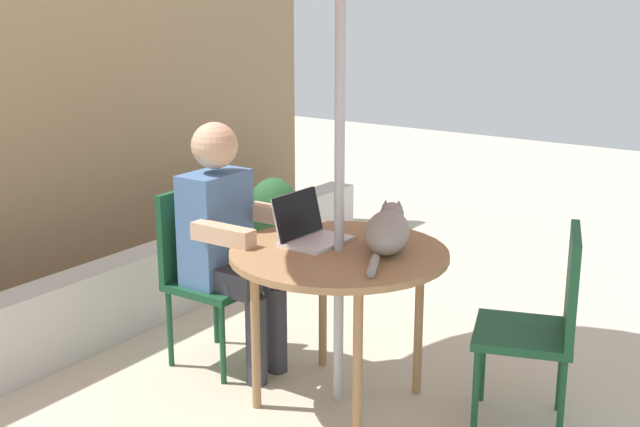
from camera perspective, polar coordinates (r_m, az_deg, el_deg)
name	(u,v)px	position (r m, az deg, el deg)	size (l,w,h in m)	color
ground_plane	(338,399)	(3.88, 1.25, -12.63)	(14.00, 14.00, 0.00)	beige
fence_back	(34,140)	(4.92, -19.05, 4.79)	(4.85, 0.08, 1.99)	#937756
planter_wall_low	(124,296)	(4.63, -13.33, -5.50)	(4.36, 0.20, 0.42)	beige
patio_table	(339,264)	(3.62, 1.31, -3.50)	(0.96, 0.96, 0.71)	#9E754C
chair_occupied	(204,263)	(4.13, -7.98, -3.36)	(0.40, 0.40, 0.87)	#194C2D
chair_empty	(546,315)	(3.58, 15.22, -6.75)	(0.51, 0.51, 0.87)	#194C2D
person_seated	(227,234)	(3.98, -6.39, -1.44)	(0.48, 0.48, 1.21)	#4C72A5
laptop	(307,228)	(3.72, -0.91, -0.97)	(0.31, 0.26, 0.21)	silver
cat	(388,231)	(3.61, 4.67, -1.20)	(0.62, 0.34, 0.17)	gray
potted_plant_by_chair	(274,228)	(5.26, -3.19, -0.98)	(0.33, 0.33, 0.67)	#595654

